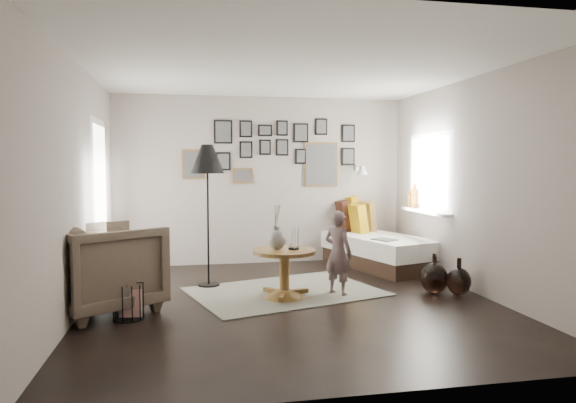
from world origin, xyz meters
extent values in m
plane|color=black|center=(0.00, 0.00, 0.00)|extent=(4.80, 4.80, 0.00)
plane|color=#9D9289|center=(0.00, 2.40, 1.30)|extent=(4.50, 0.00, 4.50)
plane|color=#9D9289|center=(0.00, -2.40, 1.30)|extent=(4.50, 0.00, 4.50)
plane|color=#9D9289|center=(-2.25, 0.00, 1.30)|extent=(0.00, 4.80, 4.80)
plane|color=#9D9289|center=(2.25, 0.00, 1.30)|extent=(0.00, 4.80, 4.80)
plane|color=white|center=(0.00, 0.00, 2.60)|extent=(4.80, 4.80, 0.00)
plane|color=white|center=(-2.23, 1.20, 1.05)|extent=(0.00, 2.14, 2.14)
plane|color=white|center=(-2.23, 1.20, 1.05)|extent=(0.00, 1.88, 1.88)
plane|color=white|center=(-2.23, 1.20, 1.05)|extent=(0.00, 1.93, 1.93)
plane|color=white|center=(2.23, 1.20, 1.45)|extent=(0.00, 1.30, 1.30)
plane|color=white|center=(2.23, 1.20, 1.45)|extent=(0.00, 1.14, 1.14)
cube|color=white|center=(2.17, 1.20, 0.88)|extent=(0.15, 1.32, 0.04)
cylinder|color=#8C4C14|center=(2.17, 1.55, 1.04)|extent=(0.10, 0.10, 0.28)
cylinder|color=#8C4C14|center=(2.17, 1.72, 1.01)|extent=(0.08, 0.08, 0.22)
cube|color=brown|center=(-1.05, 2.38, 1.55)|extent=(0.35, 0.03, 0.45)
cube|color=black|center=(-1.05, 2.37, 1.55)|extent=(0.30, 0.01, 0.40)
cube|color=black|center=(-0.60, 2.38, 2.05)|extent=(0.28, 0.03, 0.36)
cube|color=black|center=(-0.60, 2.37, 2.05)|extent=(0.23, 0.01, 0.31)
cube|color=black|center=(-0.60, 2.38, 1.60)|extent=(0.22, 0.03, 0.28)
cube|color=black|center=(-0.60, 2.37, 1.60)|extent=(0.17, 0.01, 0.23)
cube|color=black|center=(-0.25, 2.38, 2.10)|extent=(0.20, 0.03, 0.26)
cube|color=black|center=(-0.25, 2.37, 2.10)|extent=(0.15, 0.01, 0.21)
cube|color=black|center=(-0.25, 2.38, 1.78)|extent=(0.20, 0.03, 0.26)
cube|color=black|center=(-0.25, 2.37, 1.78)|extent=(0.15, 0.01, 0.21)
cube|color=black|center=(0.05, 2.38, 2.08)|extent=(0.22, 0.03, 0.18)
cube|color=black|center=(0.05, 2.37, 2.08)|extent=(0.17, 0.01, 0.13)
cube|color=black|center=(0.05, 2.38, 1.82)|extent=(0.18, 0.03, 0.24)
cube|color=black|center=(0.05, 2.37, 1.82)|extent=(0.13, 0.01, 0.19)
cube|color=black|center=(0.32, 2.38, 2.12)|extent=(0.18, 0.03, 0.24)
cube|color=black|center=(0.32, 2.37, 2.12)|extent=(0.13, 0.01, 0.19)
cube|color=black|center=(0.32, 2.38, 1.82)|extent=(0.20, 0.03, 0.26)
cube|color=black|center=(0.32, 2.37, 1.82)|extent=(0.15, 0.01, 0.21)
cube|color=black|center=(0.62, 2.38, 2.05)|extent=(0.24, 0.03, 0.30)
cube|color=black|center=(0.62, 2.37, 2.05)|extent=(0.19, 0.01, 0.25)
cube|color=black|center=(0.62, 2.38, 1.68)|extent=(0.18, 0.03, 0.24)
cube|color=black|center=(0.62, 2.37, 1.68)|extent=(0.13, 0.01, 0.19)
cube|color=brown|center=(0.95, 2.38, 1.55)|extent=(0.55, 0.03, 0.70)
cube|color=black|center=(0.95, 2.37, 1.55)|extent=(0.50, 0.01, 0.65)
cube|color=black|center=(0.95, 2.38, 2.15)|extent=(0.20, 0.03, 0.26)
cube|color=black|center=(0.95, 2.37, 2.15)|extent=(0.15, 0.01, 0.21)
cube|color=black|center=(1.40, 2.38, 2.05)|extent=(0.22, 0.03, 0.28)
cube|color=black|center=(1.40, 2.37, 2.05)|extent=(0.17, 0.01, 0.23)
cube|color=black|center=(1.40, 2.38, 1.68)|extent=(0.22, 0.03, 0.28)
cube|color=black|center=(1.40, 2.37, 1.68)|extent=(0.17, 0.01, 0.23)
cube|color=brown|center=(-0.30, 2.38, 1.38)|extent=(0.30, 0.03, 0.24)
cube|color=black|center=(-0.30, 2.37, 1.38)|extent=(0.25, 0.01, 0.19)
cube|color=white|center=(1.55, 2.37, 1.50)|extent=(0.06, 0.04, 0.10)
cylinder|color=white|center=(1.55, 2.25, 1.52)|extent=(0.02, 0.24, 0.02)
cone|color=white|center=(1.55, 2.12, 1.46)|extent=(0.18, 0.18, 0.14)
cube|color=beige|center=(0.01, 0.45, 0.01)|extent=(2.51, 2.08, 0.01)
cone|color=brown|center=(-0.06, 0.18, 0.05)|extent=(0.54, 0.54, 0.10)
cylinder|color=brown|center=(-0.06, 0.18, 0.29)|extent=(0.11, 0.11, 0.41)
cylinder|color=brown|center=(-0.06, 0.18, 0.55)|extent=(0.72, 0.72, 0.04)
ellipsoid|color=black|center=(-0.14, 0.20, 0.68)|extent=(0.21, 0.21, 0.23)
cylinder|color=black|center=(-0.14, 0.20, 0.82)|extent=(0.06, 0.06, 0.04)
cylinder|color=black|center=(0.05, 0.18, 0.58)|extent=(0.12, 0.12, 0.02)
cube|color=black|center=(1.63, 1.78, 0.12)|extent=(1.42, 2.19, 0.23)
cube|color=white|center=(1.63, 1.78, 0.35)|extent=(1.49, 2.27, 0.26)
cube|color=#B67F0A|center=(1.66, 2.62, 0.75)|extent=(0.48, 0.65, 0.59)
cube|color=black|center=(1.51, 2.51, 0.72)|extent=(0.34, 0.57, 0.53)
cube|color=brown|center=(1.78, 2.34, 0.71)|extent=(0.49, 0.55, 0.51)
cube|color=#B67F0A|center=(1.57, 2.19, 0.70)|extent=(0.34, 0.53, 0.49)
cube|color=black|center=(1.58, 1.23, 0.49)|extent=(0.36, 0.39, 0.02)
imported|color=brown|center=(-2.00, 0.01, 0.47)|extent=(1.39, 1.39, 0.93)
cube|color=beige|center=(-2.00, 0.06, 0.48)|extent=(0.58, 0.59, 0.19)
cylinder|color=black|center=(-0.89, 0.94, 0.01)|extent=(0.28, 0.28, 0.03)
cylinder|color=black|center=(-0.89, 0.94, 0.80)|extent=(0.02, 0.02, 1.60)
cone|color=black|center=(-0.89, 0.94, 1.62)|extent=(0.42, 0.42, 0.36)
cube|color=black|center=(-1.74, -0.32, 0.16)|extent=(0.22, 0.15, 0.28)
cube|color=beige|center=(-1.71, -0.34, 0.16)|extent=(0.21, 0.10, 0.27)
ellipsoid|color=black|center=(1.75, 0.04, 0.19)|extent=(0.33, 0.33, 0.37)
cylinder|color=black|center=(1.75, 0.04, 0.43)|extent=(0.05, 0.05, 0.11)
ellipsoid|color=black|center=(2.00, -0.08, 0.17)|extent=(0.29, 0.29, 0.33)
cylinder|color=black|center=(2.00, -0.08, 0.39)|extent=(0.05, 0.05, 0.11)
imported|color=brown|center=(0.60, 0.21, 0.50)|extent=(0.42, 0.44, 1.01)
camera|label=1|loc=(-1.12, -5.57, 1.53)|focal=32.00mm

